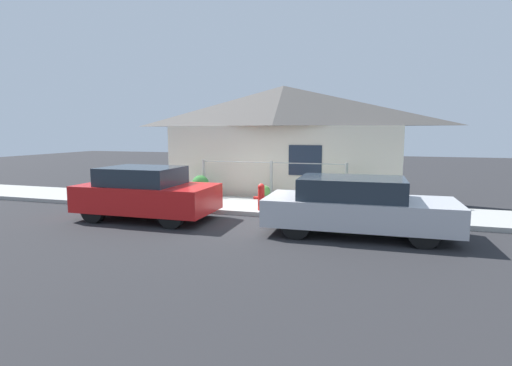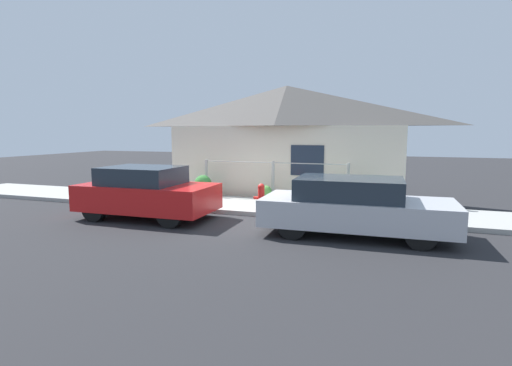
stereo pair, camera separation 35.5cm
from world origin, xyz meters
The scene contains 10 objects.
ground_plane centered at (0.00, 0.00, 0.00)m, with size 60.00×60.00×0.00m, color #262628.
sidewalk centered at (0.00, 1.17, 0.06)m, with size 24.00×2.34×0.13m.
house centered at (0.00, 3.73, 3.07)m, with size 8.52×2.23×3.95m.
fence centered at (0.00, 2.19, 0.81)m, with size 4.90×0.10×1.25m.
car_left centered at (-2.56, -1.14, 0.71)m, with size 3.63×1.86×1.40m.
car_right centered at (2.92, -1.14, 0.67)m, with size 4.24×1.85×1.31m.
fire_hydrant centered at (0.21, 0.34, 0.52)m, with size 0.44×0.20×0.76m.
potted_plant_near_hydrant centered at (-0.12, 1.83, 0.38)m, with size 0.36×0.36×0.50m.
potted_plant_by_fence centered at (-2.47, 2.04, 0.55)m, with size 0.59×0.59×0.73m.
potted_plant_corner centered at (2.45, 1.58, 0.55)m, with size 0.60×0.60×0.74m.
Camera 1 is at (3.38, -10.31, 2.34)m, focal length 28.00 mm.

